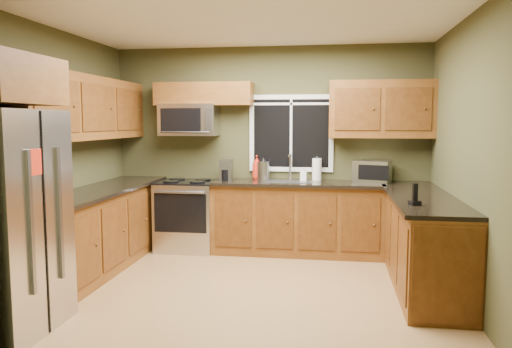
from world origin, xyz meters
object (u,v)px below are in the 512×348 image
(paper_towel_roll, at_px, (317,169))
(toaster_oven, at_px, (372,171))
(soap_bottle_b, at_px, (303,174))
(cordless_phone, at_px, (415,199))
(kettle, at_px, (264,169))
(soap_bottle_a, at_px, (257,167))
(range, at_px, (188,215))
(coffee_maker, at_px, (226,171))
(refrigerator, at_px, (4,223))
(microwave, at_px, (189,120))

(paper_towel_roll, bearing_deg, toaster_oven, -7.79)
(soap_bottle_b, relative_size, cordless_phone, 0.86)
(kettle, distance_m, soap_bottle_a, 0.12)
(range, height_order, coffee_maker, coffee_maker)
(refrigerator, bearing_deg, soap_bottle_a, 62.09)
(soap_bottle_b, bearing_deg, microwave, 179.63)
(range, xyz_separation_m, microwave, (-0.00, 0.14, 1.26))
(range, distance_m, toaster_oven, 2.48)
(microwave, xyz_separation_m, soap_bottle_a, (0.90, 0.09, -0.63))
(coffee_maker, bearing_deg, toaster_oven, 2.92)
(soap_bottle_a, relative_size, cordless_phone, 1.58)
(soap_bottle_a, bearing_deg, microwave, -174.02)
(paper_towel_roll, distance_m, cordless_phone, 2.07)
(refrigerator, relative_size, toaster_oven, 3.48)
(refrigerator, height_order, coffee_maker, refrigerator)
(coffee_maker, bearing_deg, paper_towel_roll, 9.29)
(range, xyz_separation_m, paper_towel_roll, (1.70, 0.21, 0.61))
(soap_bottle_a, bearing_deg, soap_bottle_b, -9.38)
(refrigerator, distance_m, soap_bottle_b, 3.65)
(coffee_maker, bearing_deg, cordless_phone, -37.61)
(refrigerator, relative_size, paper_towel_roll, 5.71)
(soap_bottle_a, distance_m, cordless_phone, 2.56)
(refrigerator, bearing_deg, range, 76.03)
(kettle, bearing_deg, refrigerator, -119.87)
(range, height_order, cordless_phone, cordless_phone)
(toaster_oven, bearing_deg, soap_bottle_a, 175.58)
(microwave, height_order, kettle, microwave)
(refrigerator, bearing_deg, cordless_phone, 18.85)
(microwave, bearing_deg, paper_towel_roll, 2.50)
(coffee_maker, xyz_separation_m, kettle, (0.47, 0.15, 0.01))
(cordless_phone, bearing_deg, kettle, 132.72)
(refrigerator, height_order, kettle, refrigerator)
(coffee_maker, relative_size, paper_towel_roll, 0.87)
(kettle, height_order, paper_towel_roll, paper_towel_roll)
(coffee_maker, bearing_deg, microwave, 167.36)
(microwave, relative_size, coffee_maker, 2.79)
(refrigerator, bearing_deg, soap_bottle_b, 52.54)
(microwave, xyz_separation_m, coffee_maker, (0.53, -0.12, -0.66))
(refrigerator, relative_size, soap_bottle_b, 10.37)
(soap_bottle_b, bearing_deg, kettle, 175.13)
(microwave, xyz_separation_m, cordless_phone, (2.66, -1.76, -0.73))
(range, height_order, kettle, kettle)
(range, distance_m, cordless_phone, 3.16)
(paper_towel_roll, bearing_deg, kettle, -176.82)
(paper_towel_roll, bearing_deg, soap_bottle_b, -153.68)
(range, relative_size, toaster_oven, 1.81)
(microwave, xyz_separation_m, kettle, (1.00, 0.04, -0.65))
(toaster_oven, relative_size, coffee_maker, 1.90)
(toaster_oven, distance_m, soap_bottle_a, 1.51)
(coffee_maker, xyz_separation_m, soap_bottle_a, (0.37, 0.21, 0.03))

